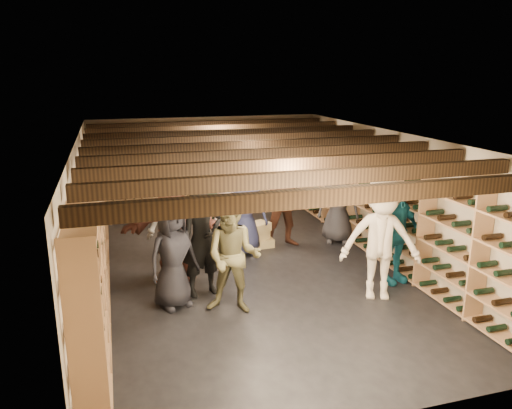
{
  "coord_description": "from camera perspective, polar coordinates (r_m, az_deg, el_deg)",
  "views": [
    {
      "loc": [
        -2.25,
        -7.85,
        3.45
      ],
      "look_at": [
        0.13,
        0.2,
        1.2
      ],
      "focal_mm": 35.0,
      "sensor_mm": 36.0,
      "label": 1
    }
  ],
  "objects": [
    {
      "name": "ceiling",
      "position": [
        8.23,
        -0.48,
        7.65
      ],
      "size": [
        5.5,
        8.0,
        0.01
      ],
      "primitive_type": "cube",
      "color": "beige",
      "rests_on": "walls"
    },
    {
      "name": "ceiling_joists",
      "position": [
        8.25,
        -0.48,
        6.69
      ],
      "size": [
        5.4,
        7.12,
        0.18
      ],
      "color": "black",
      "rests_on": "ground"
    },
    {
      "name": "person_0",
      "position": [
        7.53,
        -9.48,
        -5.79
      ],
      "size": [
        0.93,
        0.78,
        1.61
      ],
      "primitive_type": "imported",
      "rotation": [
        0.0,
        0.0,
        0.4
      ],
      "color": "black",
      "rests_on": "ground"
    },
    {
      "name": "walls",
      "position": [
        8.47,
        -0.46,
        -0.42
      ],
      "size": [
        5.52,
        8.02,
        2.4
      ],
      "color": "#BCAD92",
      "rests_on": "ground"
    },
    {
      "name": "wine_rack_back",
      "position": [
        12.13,
        -5.46,
        3.63
      ],
      "size": [
        4.7,
        0.3,
        2.15
      ],
      "color": "#AD7D54",
      "rests_on": "ground"
    },
    {
      "name": "person_6",
      "position": [
        9.52,
        -1.43,
        -0.38
      ],
      "size": [
        0.91,
        0.6,
        1.86
      ],
      "primitive_type": "imported",
      "rotation": [
        0.0,
        0.0,
        0.01
      ],
      "color": "#212646",
      "rests_on": "ground"
    },
    {
      "name": "person_3",
      "position": [
        7.89,
        14.07,
        -3.94
      ],
      "size": [
        1.41,
        1.12,
        1.91
      ],
      "primitive_type": "imported",
      "rotation": [
        0.0,
        0.0,
        -0.38
      ],
      "color": "beige",
      "rests_on": "ground"
    },
    {
      "name": "crate_stack_right",
      "position": [
        10.07,
        0.03,
        -3.52
      ],
      "size": [
        0.59,
        0.51,
        0.51
      ],
      "rotation": [
        0.0,
        0.0,
        0.43
      ],
      "color": "tan",
      "rests_on": "ground"
    },
    {
      "name": "wine_rack_right",
      "position": [
        9.51,
        14.59,
        0.03
      ],
      "size": [
        0.32,
        7.5,
        2.15
      ],
      "color": "#AD7D54",
      "rests_on": "ground"
    },
    {
      "name": "crate_stack_left",
      "position": [
        9.82,
        -5.44,
        -3.55
      ],
      "size": [
        0.58,
        0.47,
        0.68
      ],
      "rotation": [
        0.0,
        0.0,
        -0.31
      ],
      "color": "tan",
      "rests_on": "ground"
    },
    {
      "name": "person_10",
      "position": [
        9.68,
        -4.56,
        -0.01
      ],
      "size": [
        1.21,
        0.87,
        1.91
      ],
      "primitive_type": "imported",
      "rotation": [
        0.0,
        0.0,
        -0.41
      ],
      "color": "#275241",
      "rests_on": "ground"
    },
    {
      "name": "person_1",
      "position": [
        7.84,
        -6.15,
        -3.94
      ],
      "size": [
        0.75,
        0.58,
        1.84
      ],
      "primitive_type": "imported",
      "rotation": [
        0.0,
        0.0,
        0.23
      ],
      "color": "black",
      "rests_on": "ground"
    },
    {
      "name": "person_9",
      "position": [
        9.05,
        -8.82,
        -1.53
      ],
      "size": [
        1.21,
        0.74,
        1.81
      ],
      "primitive_type": "imported",
      "rotation": [
        0.0,
        0.0,
        0.06
      ],
      "color": "#A4A397",
      "rests_on": "ground"
    },
    {
      "name": "person_7",
      "position": [
        8.82,
        -3.41,
        -2.75
      ],
      "size": [
        0.58,
        0.4,
        1.54
      ],
      "primitive_type": "imported",
      "rotation": [
        0.0,
        0.0,
        -0.06
      ],
      "color": "gray",
      "rests_on": "ground"
    },
    {
      "name": "person_8",
      "position": [
        9.98,
        3.5,
        0.43
      ],
      "size": [
        1.04,
        0.87,
        1.89
      ],
      "primitive_type": "imported",
      "rotation": [
        0.0,
        0.0,
        -0.18
      ],
      "color": "#472518",
      "rests_on": "ground"
    },
    {
      "name": "wine_rack_left",
      "position": [
        8.21,
        -17.99,
        -2.59
      ],
      "size": [
        0.32,
        7.5,
        2.15
      ],
      "color": "#AD7D54",
      "rests_on": "ground"
    },
    {
      "name": "ground",
      "position": [
        8.87,
        -0.44,
        -7.92
      ],
      "size": [
        8.0,
        8.0,
        0.0
      ],
      "primitive_type": "plane",
      "color": "black",
      "rests_on": "ground"
    },
    {
      "name": "crate_loose",
      "position": [
        10.14,
        0.5,
        -4.39
      ],
      "size": [
        0.52,
        0.35,
        0.17
      ],
      "primitive_type": "cube",
      "rotation": [
        0.0,
        0.0,
        0.05
      ],
      "color": "tan",
      "rests_on": "ground"
    },
    {
      "name": "person_2",
      "position": [
        7.26,
        -2.61,
        -6.01
      ],
      "size": [
        1.02,
        0.93,
        1.71
      ],
      "primitive_type": "imported",
      "rotation": [
        0.0,
        0.0,
        -0.43
      ],
      "color": "brown",
      "rests_on": "ground"
    },
    {
      "name": "person_12",
      "position": [
        10.38,
        9.39,
        0.26
      ],
      "size": [
        0.97,
        0.82,
        1.7
      ],
      "primitive_type": "imported",
      "rotation": [
        0.0,
        0.0,
        -0.39
      ],
      "color": "#302E33",
      "rests_on": "ground"
    },
    {
      "name": "person_5",
      "position": [
        8.44,
        -9.48,
        -2.81
      ],
      "size": [
        1.72,
        0.73,
        1.8
      ],
      "primitive_type": "imported",
      "rotation": [
        0.0,
        0.0,
        -0.12
      ],
      "color": "brown",
      "rests_on": "ground"
    },
    {
      "name": "person_4",
      "position": [
        8.58,
        15.58,
        -3.13
      ],
      "size": [
        1.08,
        0.62,
        1.73
      ],
      "primitive_type": "imported",
      "rotation": [
        0.0,
        0.0,
        0.2
      ],
      "color": "#1A6E88",
      "rests_on": "ground"
    }
  ]
}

